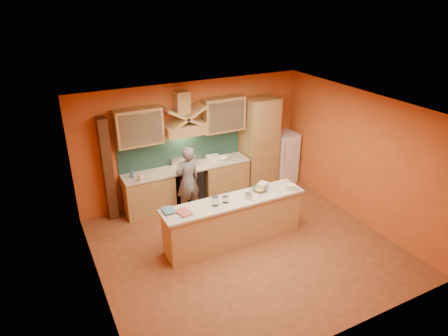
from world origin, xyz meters
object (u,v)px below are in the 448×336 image
person (188,181)px  stove (188,185)px  kitchen_scale (248,196)px  mixing_bowl (260,189)px  fridge (284,157)px

person → stove: bearing=-120.1°
person → kitchen_scale: bearing=103.8°
person → mixing_bowl: person is taller
person → mixing_bowl: (1.01, -1.36, 0.18)m
fridge → person: bearing=-171.1°
person → mixing_bowl: 1.70m
fridge → mixing_bowl: (-1.86, -1.81, 0.33)m
kitchen_scale → fridge: bearing=24.3°
fridge → person: (-2.88, -0.45, 0.15)m
person → mixing_bowl: bearing=117.8°
kitchen_scale → mixing_bowl: bearing=8.6°
kitchen_scale → mixing_bowl: 0.41m
fridge → person: 2.91m
stove → person: size_ratio=0.56×
fridge → mixing_bowl: fridge is taller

